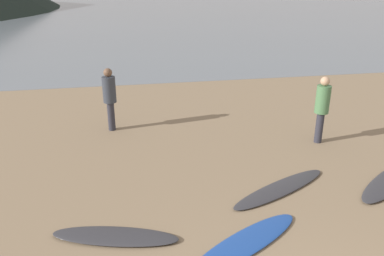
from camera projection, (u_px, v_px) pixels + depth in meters
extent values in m
cube|color=#8C7559|center=(185.00, 109.00, 13.02)|extent=(120.00, 120.00, 0.20)
ellipsoid|color=#333338|center=(115.00, 236.00, 6.63)|extent=(2.20, 1.06, 0.09)
ellipsoid|color=#1E479E|center=(246.00, 242.00, 6.50)|extent=(2.34, 1.67, 0.07)
ellipsoid|color=#333338|center=(280.00, 188.00, 8.10)|extent=(2.50, 1.59, 0.07)
cylinder|color=#2D2D38|center=(111.00, 116.00, 10.97)|extent=(0.19, 0.19, 0.81)
cylinder|color=#333842|center=(109.00, 90.00, 10.69)|extent=(0.35, 0.35, 0.70)
sphere|color=brown|center=(108.00, 73.00, 10.51)|extent=(0.23, 0.23, 0.23)
cylinder|color=#2D2D38|center=(319.00, 128.00, 10.19)|extent=(0.19, 0.19, 0.81)
cylinder|color=#4C7A4C|center=(323.00, 99.00, 9.91)|extent=(0.35, 0.35, 0.70)
sphere|color=tan|center=(325.00, 81.00, 9.74)|extent=(0.23, 0.23, 0.23)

